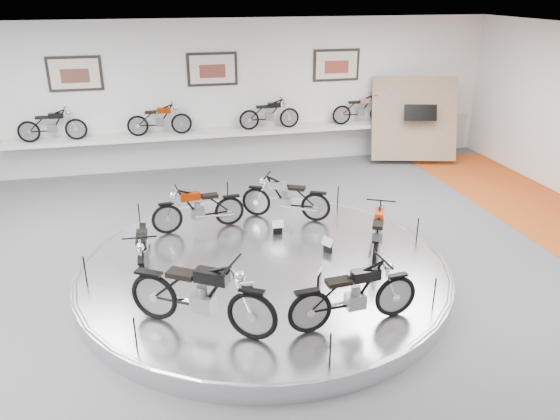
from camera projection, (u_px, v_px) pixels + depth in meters
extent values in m
plane|color=#505053|center=(268.00, 286.00, 9.38)|extent=(16.00, 16.00, 0.00)
plane|color=white|center=(266.00, 44.00, 7.85)|extent=(16.00, 16.00, 0.00)
plane|color=white|center=(213.00, 95.00, 14.91)|extent=(16.00, 0.00, 16.00)
cube|color=#BCBCBA|center=(216.00, 147.00, 15.44)|extent=(15.68, 0.04, 1.10)
cylinder|color=silver|center=(264.00, 270.00, 9.59)|extent=(6.40, 6.40, 0.30)
torus|color=#B2B2BA|center=(264.00, 264.00, 9.54)|extent=(6.40, 6.40, 0.10)
cube|color=silver|center=(216.00, 134.00, 15.02)|extent=(11.00, 0.55, 0.10)
cube|color=beige|center=(75.00, 74.00, 13.86)|extent=(1.35, 0.06, 0.88)
cube|color=beige|center=(212.00, 69.00, 14.60)|extent=(1.35, 0.06, 0.88)
cube|color=beige|center=(336.00, 65.00, 15.35)|extent=(1.35, 0.06, 0.88)
cube|color=#8F745F|center=(414.00, 119.00, 15.58)|extent=(2.56, 1.52, 2.30)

